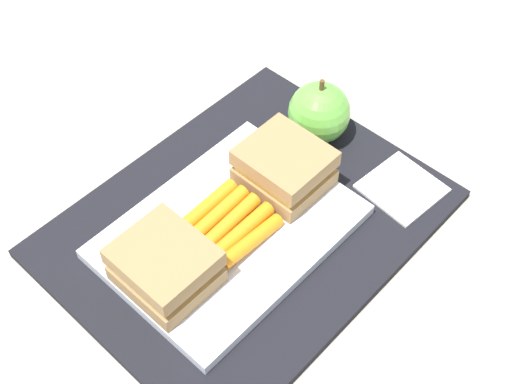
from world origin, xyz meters
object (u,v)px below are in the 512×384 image
Objects in this scene: sandwich_half_left at (165,266)px; paper_napkin at (402,188)px; food_tray at (229,232)px; apple at (319,113)px; sandwich_half_right at (284,167)px; carrot_sticks_bundle at (229,224)px.

paper_napkin is (0.24, -0.09, -0.03)m from sandwich_half_left.
apple is at bearing 8.63° from food_tray.
sandwich_half_right reaches higher than paper_napkin.
sandwich_half_right is at bearing 133.22° from paper_napkin.
sandwich_half_left is at bearing 180.00° from sandwich_half_right.
sandwich_half_right reaches higher than carrot_sticks_bundle.
sandwich_half_left reaches higher than carrot_sticks_bundle.
sandwich_half_left is 1.04× the size of apple.
sandwich_half_left is at bearing 159.87° from paper_napkin.
food_tray is at bearing 5.40° from carrot_sticks_bundle.
paper_napkin is (0.16, -0.09, -0.02)m from carrot_sticks_bundle.
paper_napkin is at bearing -90.20° from apple.
paper_napkin is at bearing -28.61° from food_tray.
paper_napkin is (0.16, -0.09, -0.00)m from food_tray.
apple is at bearing 89.80° from paper_napkin.
sandwich_half_left is 1.01× the size of carrot_sticks_bundle.
apple reaches higher than sandwich_half_right.
sandwich_half_right is (0.16, 0.00, 0.00)m from sandwich_half_left.
sandwich_half_right is 0.12m from paper_napkin.
carrot_sticks_bundle is at bearing -174.60° from food_tray.
sandwich_half_right is at bearing 0.02° from carrot_sticks_bundle.
food_tray reaches higher than paper_napkin.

